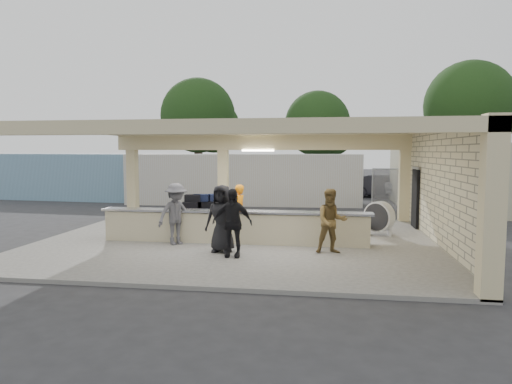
% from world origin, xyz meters
% --- Properties ---
extents(ground, '(120.00, 120.00, 0.00)m').
position_xyz_m(ground, '(0.00, 0.00, 0.00)').
color(ground, '#28282B').
rests_on(ground, ground).
extents(pavilion, '(12.01, 10.00, 3.55)m').
position_xyz_m(pavilion, '(0.21, 0.66, 1.35)').
color(pavilion, '#5F5D59').
rests_on(pavilion, ground).
extents(baggage_counter, '(8.20, 0.58, 0.98)m').
position_xyz_m(baggage_counter, '(0.00, -0.50, 0.59)').
color(baggage_counter, '#C0B48F').
rests_on(baggage_counter, pavilion).
extents(luggage_cart, '(2.51, 1.89, 1.30)m').
position_xyz_m(luggage_cart, '(-1.30, 1.07, 0.83)').
color(luggage_cart, silver).
rests_on(luggage_cart, pavilion).
extents(drum_fan, '(0.99, 0.89, 1.11)m').
position_xyz_m(drum_fan, '(4.48, 1.44, 0.70)').
color(drum_fan, silver).
rests_on(drum_fan, pavilion).
extents(baggage_handler, '(0.58, 0.70, 1.69)m').
position_xyz_m(baggage_handler, '(-0.06, 0.51, 0.94)').
color(baggage_handler, orange).
rests_on(baggage_handler, pavilion).
extents(passenger_a, '(0.91, 0.54, 1.75)m').
position_xyz_m(passenger_a, '(2.89, -1.51, 0.98)').
color(passenger_a, olive).
rests_on(passenger_a, pavilion).
extents(passenger_b, '(1.05, 0.39, 1.80)m').
position_xyz_m(passenger_b, '(0.32, -2.30, 1.00)').
color(passenger_b, black).
rests_on(passenger_b, pavilion).
extents(passenger_c, '(1.11, 1.14, 1.82)m').
position_xyz_m(passenger_c, '(-1.63, -1.00, 1.01)').
color(passenger_c, '#47464B').
rests_on(passenger_c, pavilion).
extents(passenger_d, '(0.94, 0.49, 1.85)m').
position_xyz_m(passenger_d, '(-0.08, -1.78, 1.02)').
color(passenger_d, black).
rests_on(passenger_d, pavilion).
extents(car_white_a, '(5.73, 3.83, 1.50)m').
position_xyz_m(car_white_a, '(8.98, 13.86, 0.75)').
color(car_white_a, silver).
rests_on(car_white_a, ground).
extents(car_dark, '(4.45, 3.26, 1.41)m').
position_xyz_m(car_dark, '(6.38, 14.69, 0.71)').
color(car_dark, black).
rests_on(car_dark, ground).
extents(container_white, '(12.51, 2.96, 2.69)m').
position_xyz_m(container_white, '(-1.66, 10.36, 1.35)').
color(container_white, beige).
rests_on(container_white, ground).
extents(container_blue, '(10.49, 3.23, 2.69)m').
position_xyz_m(container_blue, '(-12.05, 11.22, 1.34)').
color(container_blue, '#729CB7').
rests_on(container_blue, ground).
extents(fence, '(12.06, 0.06, 2.03)m').
position_xyz_m(fence, '(11.00, 9.00, 1.05)').
color(fence, gray).
rests_on(fence, ground).
extents(tree_left, '(6.60, 6.30, 9.00)m').
position_xyz_m(tree_left, '(-7.68, 24.16, 5.59)').
color(tree_left, '#382619').
rests_on(tree_left, ground).
extents(tree_mid, '(6.00, 5.60, 8.00)m').
position_xyz_m(tree_mid, '(2.32, 26.16, 4.96)').
color(tree_mid, '#382619').
rests_on(tree_mid, ground).
extents(tree_right, '(7.20, 7.00, 10.00)m').
position_xyz_m(tree_right, '(14.32, 25.16, 6.21)').
color(tree_right, '#382619').
rests_on(tree_right, ground).
extents(adjacent_building, '(6.00, 8.00, 3.20)m').
position_xyz_m(adjacent_building, '(9.50, 10.00, 1.60)').
color(adjacent_building, '#BBB594').
rests_on(adjacent_building, ground).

